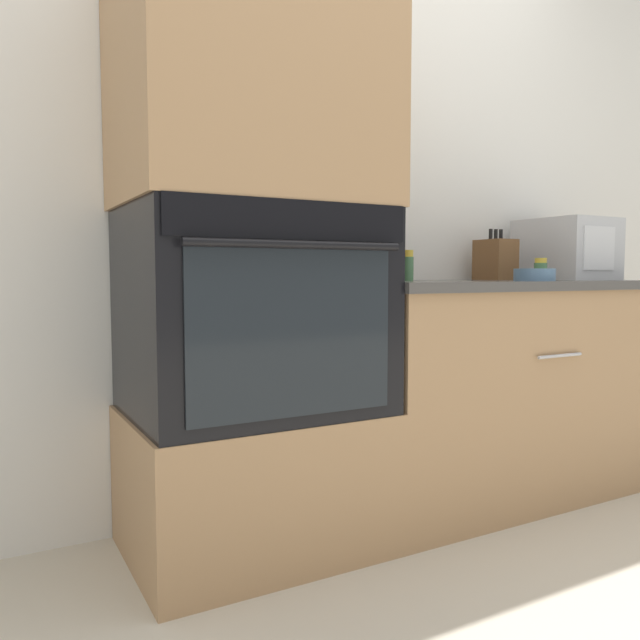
% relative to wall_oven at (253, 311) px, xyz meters
% --- Properties ---
extents(ground_plane, '(12.00, 12.00, 0.00)m').
position_rel_wall_oven_xyz_m(ground_plane, '(0.40, -0.30, -0.78)').
color(ground_plane, beige).
extents(wall_back, '(8.00, 0.05, 2.50)m').
position_rel_wall_oven_xyz_m(wall_back, '(0.40, 0.33, 0.47)').
color(wall_back, silver).
rests_on(wall_back, ground_plane).
extents(oven_cabinet_base, '(0.79, 0.60, 0.46)m').
position_rel_wall_oven_xyz_m(oven_cabinet_base, '(0.00, 0.00, -0.55)').
color(oven_cabinet_base, '#A87F56').
rests_on(oven_cabinet_base, ground_plane).
extents(wall_oven, '(0.77, 0.64, 0.65)m').
position_rel_wall_oven_xyz_m(wall_oven, '(0.00, 0.00, 0.00)').
color(wall_oven, black).
rests_on(wall_oven, oven_cabinet_base).
extents(oven_cabinet_upper, '(0.79, 0.60, 0.82)m').
position_rel_wall_oven_xyz_m(oven_cabinet_upper, '(0.00, 0.00, 0.73)').
color(oven_cabinet_upper, '#A87F56').
rests_on(oven_cabinet_upper, wall_oven).
extents(counter_unit, '(1.37, 0.63, 0.87)m').
position_rel_wall_oven_xyz_m(counter_unit, '(1.07, 0.00, -0.34)').
color(counter_unit, '#A87F56').
rests_on(counter_unit, ground_plane).
extents(microwave, '(0.31, 0.37, 0.27)m').
position_rel_wall_oven_xyz_m(microwave, '(1.54, 0.07, 0.23)').
color(microwave, '#B2B5BA').
rests_on(microwave, counter_unit).
extents(knife_block, '(0.12, 0.16, 0.22)m').
position_rel_wall_oven_xyz_m(knife_block, '(1.20, 0.15, 0.18)').
color(knife_block, brown).
rests_on(knife_block, counter_unit).
extents(bowl, '(0.15, 0.15, 0.05)m').
position_rel_wall_oven_xyz_m(bowl, '(1.07, -0.18, 0.11)').
color(bowl, '#517599').
rests_on(bowl, counter_unit).
extents(condiment_jar_near, '(0.05, 0.05, 0.09)m').
position_rel_wall_oven_xyz_m(condiment_jar_near, '(1.22, -0.08, 0.14)').
color(condiment_jar_near, '#427047').
rests_on(condiment_jar_near, counter_unit).
extents(condiment_jar_mid, '(0.04, 0.04, 0.11)m').
position_rel_wall_oven_xyz_m(condiment_jar_mid, '(0.63, 0.02, 0.15)').
color(condiment_jar_mid, '#427047').
rests_on(condiment_jar_mid, counter_unit).
extents(condiment_jar_far, '(0.04, 0.04, 0.07)m').
position_rel_wall_oven_xyz_m(condiment_jar_far, '(0.56, 0.05, 0.12)').
color(condiment_jar_far, silver).
rests_on(condiment_jar_far, counter_unit).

